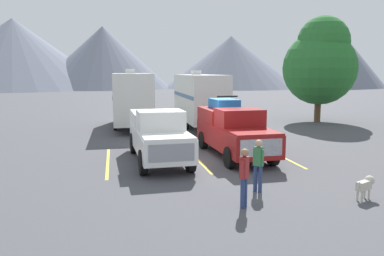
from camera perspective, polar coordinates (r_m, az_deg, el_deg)
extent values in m
plane|color=#47474C|center=(16.56, 0.94, -4.78)|extent=(240.00, 240.00, 0.00)
cube|color=white|center=(16.18, -4.96, -1.78)|extent=(2.15, 5.92, 0.91)
cube|color=white|center=(14.04, -3.68, -1.26)|extent=(1.92, 1.71, 0.08)
cube|color=white|center=(15.53, -4.71, 1.06)|extent=(1.87, 1.59, 0.84)
cube|color=slate|center=(14.93, -4.35, 0.94)|extent=(1.71, 0.30, 0.62)
cube|color=white|center=(17.61, -5.78, 1.50)|extent=(1.99, 2.76, 0.59)
cube|color=silver|center=(13.37, -3.07, -3.71)|extent=(1.64, 0.12, 0.64)
cylinder|color=black|center=(14.52, -0.26, -4.75)|extent=(0.32, 0.95, 0.94)
cylinder|color=black|center=(14.22, -7.27, -5.10)|extent=(0.32, 0.95, 0.94)
cylinder|color=black|center=(18.33, -3.15, -2.01)|extent=(0.32, 0.95, 0.94)
cylinder|color=black|center=(18.10, -8.69, -2.23)|extent=(0.32, 0.95, 0.94)
cube|color=maroon|center=(17.23, 6.36, -1.26)|extent=(2.21, 5.88, 0.94)
cube|color=maroon|center=(15.22, 9.09, -0.63)|extent=(1.97, 1.70, 0.08)
cube|color=maroon|center=(16.62, 7.03, 1.44)|extent=(1.93, 1.58, 0.82)
cube|color=slate|center=(16.05, 7.79, 1.33)|extent=(1.76, 0.30, 0.60)
cube|color=maroon|center=(18.59, 4.75, 1.94)|extent=(2.05, 2.75, 0.65)
cube|color=silver|center=(14.60, 10.23, -2.90)|extent=(1.69, 0.12, 0.66)
cylinder|color=black|center=(15.88, 11.90, -3.95)|extent=(0.31, 0.86, 0.85)
cylinder|color=black|center=(15.19, 5.64, -4.37)|extent=(0.31, 0.86, 0.85)
cylinder|color=black|center=(19.45, 6.89, -1.58)|extent=(0.31, 0.86, 0.85)
cylinder|color=black|center=(18.89, 1.68, -1.82)|extent=(0.31, 0.86, 0.85)
cube|color=blue|center=(18.53, 4.77, 3.63)|extent=(1.16, 1.75, 0.45)
cylinder|color=black|center=(18.13, 6.70, 3.48)|extent=(0.20, 0.45, 0.44)
cylinder|color=black|center=(17.84, 4.00, 3.43)|extent=(0.20, 0.45, 0.44)
cylinder|color=black|center=(19.23, 5.48, 3.77)|extent=(0.20, 0.45, 0.44)
cylinder|color=black|center=(18.96, 2.92, 3.73)|extent=(0.20, 0.45, 0.44)
cube|color=black|center=(18.05, 5.27, 4.69)|extent=(1.00, 0.12, 0.08)
cube|color=gold|center=(16.54, -12.40, -4.98)|extent=(0.12, 5.50, 0.01)
cube|color=gold|center=(16.90, 0.68, -4.50)|extent=(0.12, 5.50, 0.01)
cube|color=gold|center=(18.07, 12.61, -3.86)|extent=(0.12, 5.50, 0.01)
cube|color=silver|center=(26.17, -8.99, 4.58)|extent=(2.44, 7.47, 3.13)
cube|color=#595960|center=(26.14, -11.68, 4.85)|extent=(0.04, 7.16, 0.24)
cube|color=silver|center=(27.24, -9.17, 8.33)|extent=(0.60, 0.70, 0.30)
cube|color=#333333|center=(22.06, -8.42, -0.72)|extent=(0.12, 1.20, 0.12)
cylinder|color=black|center=(25.52, -6.33, 0.68)|extent=(0.22, 0.76, 0.76)
cylinder|color=black|center=(25.43, -11.33, 0.54)|extent=(0.22, 0.76, 0.76)
cylinder|color=black|center=(27.29, -6.66, 1.17)|extent=(0.22, 0.76, 0.76)
cylinder|color=black|center=(27.20, -11.33, 1.04)|extent=(0.22, 0.76, 0.76)
cube|color=silver|center=(26.18, 1.14, 4.58)|extent=(2.35, 7.60, 3.03)
cube|color=#4C6B99|center=(25.94, -1.40, 4.88)|extent=(0.04, 7.29, 0.24)
cube|color=silver|center=(27.24, 0.63, 8.24)|extent=(0.60, 0.70, 0.30)
cube|color=#333333|center=(22.12, 3.57, -0.63)|extent=(0.12, 1.20, 0.12)
cylinder|color=black|center=(25.72, 3.90, 0.77)|extent=(0.22, 0.76, 0.76)
cylinder|color=black|center=(25.25, -0.80, 0.65)|extent=(0.22, 0.76, 0.76)
cylinder|color=black|center=(27.47, 2.90, 1.26)|extent=(0.22, 0.76, 0.76)
cylinder|color=black|center=(27.02, -1.51, 1.15)|extent=(0.22, 0.76, 0.76)
cylinder|color=navy|center=(11.00, 7.88, -9.38)|extent=(0.12, 0.12, 0.85)
cylinder|color=navy|center=(10.85, 7.52, -9.63)|extent=(0.12, 0.12, 0.85)
cube|color=maroon|center=(10.73, 7.78, -5.82)|extent=(0.31, 0.31, 0.60)
sphere|color=#9E704C|center=(10.63, 7.82, -3.65)|extent=(0.23, 0.23, 0.23)
cylinder|color=maroon|center=(10.85, 8.06, -5.82)|extent=(0.10, 0.10, 0.54)
cylinder|color=maroon|center=(10.61, 7.48, -6.14)|extent=(0.10, 0.10, 0.54)
cylinder|color=navy|center=(12.41, 9.39, -7.36)|extent=(0.12, 0.12, 0.84)
cylinder|color=navy|center=(12.34, 10.10, -7.48)|extent=(0.12, 0.12, 0.84)
cube|color=#33723F|center=(12.20, 9.83, -4.16)|extent=(0.31, 0.31, 0.60)
sphere|color=tan|center=(12.12, 9.88, -2.25)|extent=(0.23, 0.23, 0.23)
cylinder|color=#33723F|center=(12.27, 9.26, -4.22)|extent=(0.10, 0.10, 0.54)
cylinder|color=#33723F|center=(12.15, 10.39, -4.37)|extent=(0.10, 0.10, 0.54)
cube|color=beige|center=(12.49, 24.17, -7.79)|extent=(0.60, 0.43, 0.26)
sphere|color=beige|center=(12.73, 24.88, -7.06)|extent=(0.29, 0.29, 0.29)
cylinder|color=beige|center=(12.21, 23.47, -7.86)|extent=(0.16, 0.10, 0.20)
cylinder|color=beige|center=(12.77, 24.26, -8.80)|extent=(0.06, 0.06, 0.31)
cylinder|color=beige|center=(12.71, 24.80, -8.91)|extent=(0.06, 0.06, 0.31)
cylinder|color=beige|center=(12.43, 23.37, -9.20)|extent=(0.06, 0.06, 0.31)
cylinder|color=beige|center=(12.37, 23.92, -9.32)|extent=(0.06, 0.06, 0.31)
cylinder|color=brown|center=(30.70, 18.18, 3.39)|extent=(0.47, 0.47, 2.67)
sphere|color=#286B2D|center=(30.61, 18.41, 8.43)|extent=(5.45, 5.45, 5.45)
sphere|color=#286B2D|center=(30.59, 18.95, 11.98)|extent=(3.82, 3.82, 3.82)
cone|color=slate|center=(98.08, -24.92, 9.99)|extent=(43.69, 43.69, 15.82)
cone|color=slate|center=(93.94, -13.04, 10.19)|extent=(31.62, 31.62, 14.31)
cone|color=slate|center=(93.95, 5.81, 9.73)|extent=(32.28, 32.28, 12.25)
cone|color=slate|center=(101.99, 19.89, 10.28)|extent=(25.98, 25.98, 16.18)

